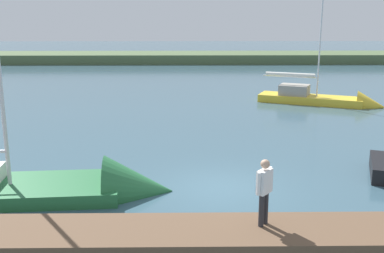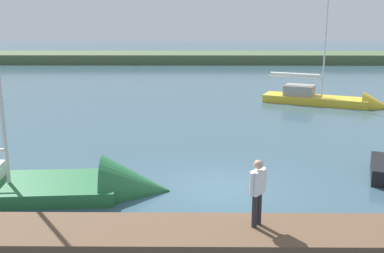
% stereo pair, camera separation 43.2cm
% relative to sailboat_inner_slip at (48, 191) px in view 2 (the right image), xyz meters
% --- Properties ---
extents(ground_plane, '(200.00, 200.00, 0.00)m').
position_rel_sailboat_inner_slip_xyz_m(ground_plane, '(-5.94, -0.64, -0.11)').
color(ground_plane, '#385666').
extents(far_shoreline, '(180.00, 8.00, 2.40)m').
position_rel_sailboat_inner_slip_xyz_m(far_shoreline, '(-5.94, -47.22, -0.11)').
color(far_shoreline, '#4C603D').
rests_on(far_shoreline, ground_plane).
extents(dock_pier, '(22.30, 1.93, 0.69)m').
position_rel_sailboat_inner_slip_xyz_m(dock_pier, '(-5.94, 3.95, 0.24)').
color(dock_pier, brown).
rests_on(dock_pier, ground_plane).
extents(sailboat_inner_slip, '(10.77, 3.42, 13.25)m').
position_rel_sailboat_inner_slip_xyz_m(sailboat_inner_slip, '(0.00, 0.00, 0.00)').
color(sailboat_inner_slip, '#236638').
rests_on(sailboat_inner_slip, ground_plane).
extents(sailboat_far_right, '(8.55, 5.23, 8.94)m').
position_rel_sailboat_inner_slip_xyz_m(sailboat_far_right, '(-14.52, -16.46, 0.10)').
color(sailboat_far_right, gold).
rests_on(sailboat_far_right, ground_plane).
extents(person_on_dock, '(0.47, 0.54, 1.78)m').
position_rel_sailboat_inner_slip_xyz_m(person_on_dock, '(-6.68, 3.76, 1.62)').
color(person_on_dock, '#28282D').
rests_on(person_on_dock, dock_pier).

